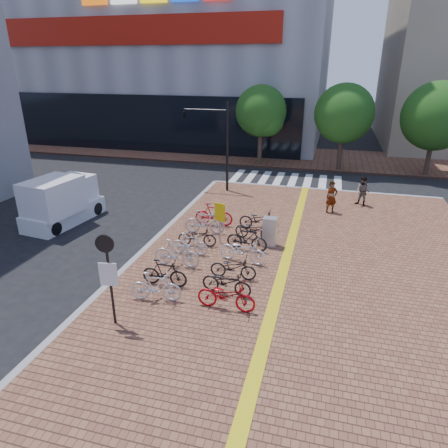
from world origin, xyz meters
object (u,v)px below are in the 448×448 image
(bike_10, at_px, (243,250))
(pedestrian_a, at_px, (332,197))
(bike_7, at_px, (226,295))
(bike_8, at_px, (227,282))
(bike_5, at_px, (205,222))
(utility_box, at_px, (270,232))
(pedestrian_b, at_px, (363,192))
(bike_4, at_px, (197,236))
(traffic_light_pole, at_px, (207,130))
(notice_sign, at_px, (108,269))
(bike_13, at_px, (259,220))
(box_truck, at_px, (61,201))
(bike_9, at_px, (233,267))
(bike_3, at_px, (190,244))
(bike_1, at_px, (164,273))
(bike_12, at_px, (254,230))
(bike_11, at_px, (247,239))
(bike_0, at_px, (155,287))
(yellow_sign, at_px, (220,216))
(bike_6, at_px, (214,214))
(bike_2, at_px, (176,253))

(bike_10, bearing_deg, pedestrian_a, -16.75)
(bike_7, relative_size, bike_8, 1.09)
(bike_5, height_order, utility_box, utility_box)
(pedestrian_b, bearing_deg, bike_4, -105.45)
(traffic_light_pole, bearing_deg, notice_sign, -84.54)
(bike_13, distance_m, traffic_light_pole, 7.78)
(bike_7, xyz_separation_m, pedestrian_a, (3.07, 10.11, 0.35))
(box_truck, bearing_deg, bike_9, -20.00)
(bike_3, bearing_deg, box_truck, 71.85)
(bike_10, xyz_separation_m, bike_13, (0.00, 3.48, -0.02))
(bike_1, xyz_separation_m, bike_12, (2.31, 4.79, -0.03))
(bike_7, bearing_deg, bike_11, 4.64)
(bike_0, xyz_separation_m, box_truck, (-7.58, 5.65, 0.47))
(bike_11, bearing_deg, bike_4, 97.53)
(bike_5, height_order, bike_7, bike_5)
(utility_box, bearing_deg, box_truck, 178.08)
(bike_1, distance_m, bike_13, 6.39)
(bike_7, bearing_deg, box_truck, 62.17)
(bike_0, height_order, box_truck, box_truck)
(bike_13, height_order, notice_sign, notice_sign)
(bike_4, bearing_deg, yellow_sign, -67.83)
(bike_0, relative_size, utility_box, 1.36)
(bike_12, relative_size, notice_sign, 0.61)
(bike_13, bearing_deg, bike_7, -176.30)
(pedestrian_b, bearing_deg, bike_5, -111.79)
(bike_4, relative_size, bike_10, 0.86)
(bike_11, height_order, notice_sign, notice_sign)
(bike_6, xyz_separation_m, bike_12, (2.23, -1.14, -0.09))
(bike_4, height_order, bike_13, bike_13)
(bike_3, distance_m, bike_4, 0.88)
(bike_7, bearing_deg, bike_0, 94.03)
(bike_7, bearing_deg, bike_13, 2.83)
(bike_7, relative_size, box_truck, 0.44)
(pedestrian_a, relative_size, pedestrian_b, 1.04)
(bike_0, distance_m, bike_2, 2.46)
(bike_4, distance_m, bike_8, 4.09)
(bike_5, relative_size, bike_11, 1.07)
(bike_7, distance_m, bike_8, 0.92)
(bike_6, xyz_separation_m, box_truck, (-7.56, -1.26, 0.43))
(bike_1, bearing_deg, bike_3, -1.50)
(pedestrian_a, distance_m, notice_sign, 13.30)
(bike_8, bearing_deg, notice_sign, 136.75)
(bike_8, xyz_separation_m, bike_12, (0.04, 4.76, 0.01))
(bike_8, relative_size, traffic_light_pole, 0.33)
(bike_6, height_order, bike_7, bike_6)
(bike_3, bearing_deg, bike_9, -126.16)
(bike_13, relative_size, pedestrian_b, 1.15)
(traffic_light_pole, bearing_deg, box_truck, -128.26)
(bike_5, bearing_deg, pedestrian_a, -60.08)
(bike_6, xyz_separation_m, notice_sign, (-0.69, -8.42, 1.31))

